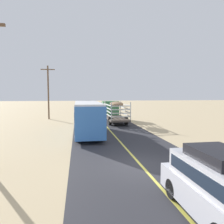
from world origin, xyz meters
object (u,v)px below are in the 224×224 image
at_px(livestock_truck, 113,109).
at_px(power_pole_mid, 48,91).
at_px(bus, 88,117).
at_px(car_far, 98,106).
at_px(suv_near, 218,185).

bearing_deg(livestock_truck, power_pole_mid, 158.79).
bearing_deg(bus, car_far, 82.53).
xyz_separation_m(livestock_truck, bus, (-4.23, -10.21, -0.04)).
bearing_deg(power_pole_mid, car_far, 60.12).
distance_m(car_far, power_pole_mid, 19.75).
relative_size(livestock_truck, car_far, 2.10).
xyz_separation_m(suv_near, power_pole_mid, (-9.05, 29.47, 3.44)).
height_order(suv_near, power_pole_mid, power_pole_mid).
relative_size(bus, car_far, 2.16).
bearing_deg(suv_near, livestock_truck, 88.17).
height_order(bus, power_pole_mid, power_pole_mid).
distance_m(bus, power_pole_mid, 15.39).
height_order(suv_near, bus, bus).
bearing_deg(power_pole_mid, bus, -68.15).
bearing_deg(car_far, suv_near, -90.79).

